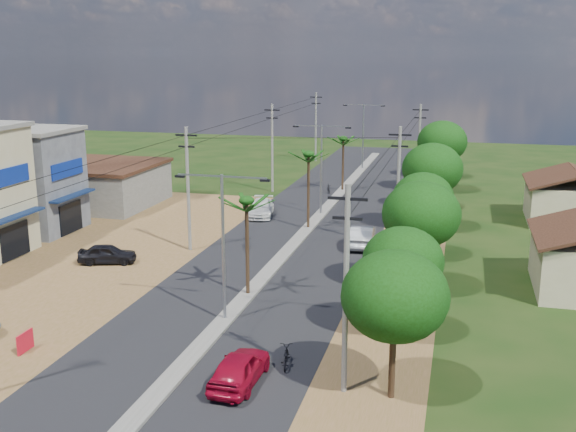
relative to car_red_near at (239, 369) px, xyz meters
name	(u,v)px	position (x,y,z in m)	size (l,w,h in m)	color
ground	(225,321)	(-3.01, 6.52, -0.74)	(160.00, 160.00, 0.00)	black
road	(293,246)	(-3.01, 21.52, -0.72)	(12.00, 110.00, 0.04)	black
median	(302,234)	(-3.01, 24.52, -0.65)	(1.00, 90.00, 0.18)	#605E56
dirt_lot_west	(62,258)	(-18.01, 14.52, -0.72)	(18.00, 46.00, 0.04)	brown
dirt_shoulder_east	(408,254)	(5.49, 21.52, -0.72)	(5.00, 90.00, 0.03)	brown
shophouse_grey	(23,180)	(-24.99, 20.52, 3.43)	(9.00, 6.40, 8.30)	#47494F
low_shed	(100,184)	(-24.01, 30.52, 1.23)	(10.40, 10.40, 3.95)	#605E56
house_east_far	(572,194)	(17.99, 34.52, 1.66)	(7.60, 7.50, 4.60)	tan
tree_east_a	(395,296)	(6.49, 0.52, 3.75)	(4.40, 4.40, 6.37)	black
tree_east_b	(403,261)	(6.29, 6.52, 3.38)	(4.00, 4.00, 5.83)	black
tree_east_c	(421,214)	(6.69, 13.52, 4.13)	(4.60, 4.60, 6.83)	black
tree_east_d	(423,198)	(6.39, 20.52, 3.60)	(4.20, 4.20, 6.13)	black
tree_east_e	(432,169)	(6.59, 28.52, 4.35)	(4.80, 4.80, 7.14)	black
tree_east_f	(432,167)	(6.19, 36.52, 3.15)	(3.80, 3.80, 5.52)	black
tree_east_g	(442,142)	(6.79, 44.52, 4.50)	(5.00, 5.00, 7.38)	black
tree_east_h	(442,138)	(6.49, 52.52, 3.90)	(4.40, 4.40, 6.52)	black
palm_median_near	(247,205)	(-3.01, 10.52, 4.80)	(2.00, 2.00, 6.15)	black
palm_median_mid	(309,158)	(-3.01, 26.52, 5.16)	(2.00, 2.00, 6.55)	black
palm_median_far	(343,141)	(-3.01, 42.52, 4.52)	(2.00, 2.00, 5.85)	black
streetlight_near	(223,235)	(-3.01, 6.52, 4.05)	(5.10, 0.18, 8.00)	gray
streetlight_mid	(321,162)	(-3.01, 31.52, 4.05)	(5.10, 0.18, 8.00)	gray
streetlight_far	(363,131)	(-3.01, 56.52, 4.05)	(5.10, 0.18, 8.00)	gray
utility_pole_w_b	(188,186)	(-10.01, 18.52, 4.02)	(1.60, 0.24, 9.00)	#605E56
utility_pole_w_c	(272,146)	(-10.01, 40.52, 4.02)	(1.60, 0.24, 9.00)	#605E56
utility_pole_w_d	(316,125)	(-10.01, 61.52, 4.02)	(1.60, 0.24, 9.00)	#605E56
utility_pole_e_a	(346,286)	(4.49, 0.52, 4.02)	(1.60, 0.24, 9.00)	#605E56
utility_pole_e_b	(398,186)	(4.49, 22.52, 4.02)	(1.60, 0.24, 9.00)	#605E56
utility_pole_e_c	(419,146)	(4.49, 44.52, 4.02)	(1.60, 0.24, 9.00)	#605E56
car_red_near	(239,369)	(0.00, 0.00, 0.00)	(1.74, 4.32, 1.47)	maroon
car_silver_mid	(362,236)	(1.99, 22.67, 0.05)	(1.66, 4.77, 1.57)	#9B9EA3
car_white_far	(261,208)	(-8.01, 29.87, -0.03)	(1.99, 4.89, 1.42)	silver
car_parked_dark	(107,254)	(-14.23, 14.13, -0.08)	(1.56, 3.88, 1.32)	black
moto_rider_east	(286,357)	(1.49, 2.16, -0.28)	(0.60, 1.73, 0.91)	black
moto_rider_west_a	(247,243)	(-6.12, 20.05, -0.30)	(0.58, 1.66, 0.87)	black
moto_rider_west_b	(329,189)	(-4.21, 41.16, -0.28)	(0.43, 1.52, 0.91)	black
roadside_sign	(25,342)	(-11.01, 0.52, -0.23)	(0.09, 1.22, 1.01)	#B51021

